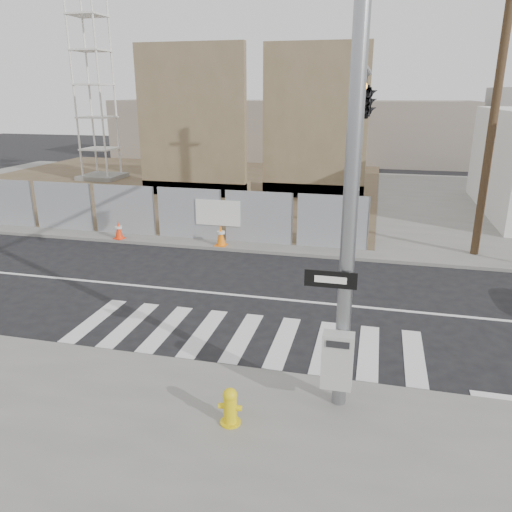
% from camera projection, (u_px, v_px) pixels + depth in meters
% --- Properties ---
extents(ground, '(100.00, 100.00, 0.00)m').
position_uv_depth(ground, '(265.00, 298.00, 14.42)').
color(ground, black).
rests_on(ground, ground).
extents(sidewalk_far, '(50.00, 20.00, 0.12)m').
position_uv_depth(sidewalk_far, '(321.00, 200.00, 27.32)').
color(sidewalk_far, slate).
rests_on(sidewalk_far, ground).
extents(signal_pole, '(0.96, 5.87, 7.00)m').
position_uv_depth(signal_pole, '(361.00, 136.00, 10.47)').
color(signal_pole, gray).
rests_on(signal_pole, sidewalk_near).
extents(chain_link_fence, '(24.60, 0.04, 2.00)m').
position_uv_depth(chain_link_fence, '(59.00, 206.00, 20.93)').
color(chain_link_fence, gray).
rests_on(chain_link_fence, sidewalk_far).
extents(concrete_wall_left, '(6.00, 1.30, 8.00)m').
position_uv_depth(concrete_wall_left, '(193.00, 136.00, 27.01)').
color(concrete_wall_left, brown).
rests_on(concrete_wall_left, sidewalk_far).
extents(concrete_wall_right, '(5.50, 1.30, 8.00)m').
position_uv_depth(concrete_wall_right, '(315.00, 137.00, 26.47)').
color(concrete_wall_right, brown).
rests_on(concrete_wall_right, sidewalk_far).
extents(crane_tower, '(2.60, 2.60, 18.15)m').
position_uv_depth(crane_tower, '(89.00, 35.00, 30.65)').
color(crane_tower, slate).
rests_on(crane_tower, sidewalk_far).
extents(utility_pole_right, '(1.60, 0.28, 10.00)m').
position_uv_depth(utility_pole_right, '(495.00, 107.00, 16.40)').
color(utility_pole_right, '#453320').
rests_on(utility_pole_right, sidewalk_far).
extents(fire_hydrant, '(0.43, 0.42, 0.70)m').
position_uv_depth(fire_hydrant, '(230.00, 406.00, 8.67)').
color(fire_hydrant, yellow).
rests_on(fire_hydrant, sidewalk_near).
extents(traffic_cone_b, '(0.42, 0.42, 0.79)m').
position_uv_depth(traffic_cone_b, '(75.00, 219.00, 21.30)').
color(traffic_cone_b, orange).
rests_on(traffic_cone_b, sidewalk_far).
extents(traffic_cone_c, '(0.48, 0.48, 0.72)m').
position_uv_depth(traffic_cone_c, '(119.00, 230.00, 19.72)').
color(traffic_cone_c, '#FF340D').
rests_on(traffic_cone_c, sidewalk_far).
extents(traffic_cone_d, '(0.43, 0.43, 0.80)m').
position_uv_depth(traffic_cone_d, '(221.00, 236.00, 18.82)').
color(traffic_cone_d, orange).
rests_on(traffic_cone_d, sidewalk_far).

